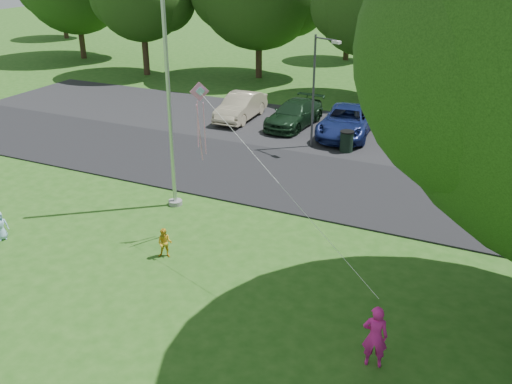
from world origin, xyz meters
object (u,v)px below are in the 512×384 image
at_px(flagpole, 168,92).
at_px(trash_can, 347,142).
at_px(child_blue, 0,226).
at_px(woman, 375,336).
at_px(child_yellow, 165,243).
at_px(kite, 204,110).
at_px(street_lamp, 317,82).

bearing_deg(flagpole, trash_can, 63.61).
height_order(flagpole, child_blue, flagpole).
height_order(woman, child_yellow, woman).
relative_size(flagpole, child_blue, 10.38).
distance_m(flagpole, child_yellow, 5.26).
bearing_deg(woman, child_blue, -15.58).
bearing_deg(child_blue, flagpole, -6.02).
relative_size(flagpole, kite, 1.47).
bearing_deg(child_yellow, kite, 50.16).
relative_size(trash_can, kite, 0.15).
bearing_deg(trash_can, flagpole, -116.39).
relative_size(street_lamp, child_yellow, 5.43).
distance_m(child_blue, kite, 7.61).
xyz_separation_m(street_lamp, child_blue, (-6.09, -12.51, -2.59)).
xyz_separation_m(woman, child_blue, (-12.29, 0.74, -0.30)).
xyz_separation_m(woman, kite, (-6.34, 3.67, 3.45)).
bearing_deg(trash_can, child_blue, -121.03).
bearing_deg(trash_can, street_lamp, -176.82).
bearing_deg(child_blue, street_lamp, 6.17).
xyz_separation_m(flagpole, street_lamp, (2.48, 7.92, -1.09)).
bearing_deg(street_lamp, child_blue, -92.01).
bearing_deg(child_yellow, street_lamp, 65.92).
distance_m(street_lamp, child_yellow, 11.54).
bearing_deg(flagpole, kite, -35.46).
height_order(trash_can, woman, woman).
bearing_deg(flagpole, child_yellow, -61.86).
xyz_separation_m(flagpole, trash_can, (3.97, 8.00, -3.66)).
distance_m(flagpole, child_blue, 6.91).
distance_m(trash_can, child_yellow, 11.51).
bearing_deg(street_lamp, flagpole, -83.46).
bearing_deg(street_lamp, trash_can, 27.11).
xyz_separation_m(street_lamp, child_yellow, (-0.72, -11.22, -2.60)).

